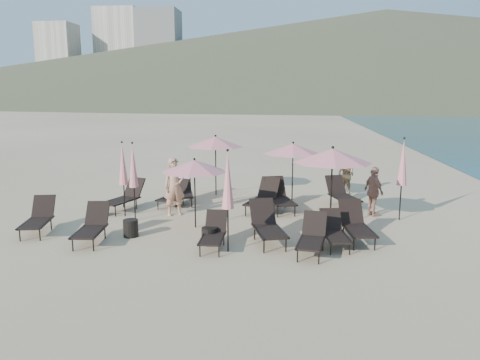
# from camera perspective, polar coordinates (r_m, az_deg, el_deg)

# --- Properties ---
(ground) EXTENTS (800.00, 800.00, 0.00)m
(ground) POSITION_cam_1_polar(r_m,az_deg,el_deg) (12.53, 0.26, -7.93)
(ground) COLOR #D6BA8C
(ground) RESTS_ON ground
(volcanic_headland) EXTENTS (690.00, 690.00, 55.00)m
(volcanic_headland) POSITION_cam_1_polar(r_m,az_deg,el_deg) (322.97, 19.11, 14.01)
(volcanic_headland) COLOR brown
(volcanic_headland) RESTS_ON ground
(hotel_skyline) EXTENTS (109.00, 82.00, 55.00)m
(hotel_skyline) POSITION_cam_1_polar(r_m,az_deg,el_deg) (299.17, -12.90, 14.19)
(hotel_skyline) COLOR beige
(hotel_skyline) RESTS_ON ground
(lounger_0) EXTENTS (0.96, 1.77, 0.96)m
(lounger_0) POSITION_cam_1_polar(r_m,az_deg,el_deg) (14.67, -23.37, -4.21)
(lounger_0) COLOR black
(lounger_0) RESTS_ON ground
(lounger_1) EXTENTS (0.81, 1.74, 0.97)m
(lounger_1) POSITION_cam_1_polar(r_m,az_deg,el_deg) (13.29, -17.60, -5.31)
(lounger_1) COLOR black
(lounger_1) RESTS_ON ground
(lounger_2) EXTENTS (0.59, 1.51, 0.87)m
(lounger_2) POSITION_cam_1_polar(r_m,az_deg,el_deg) (12.22, -3.24, -6.43)
(lounger_2) COLOR black
(lounger_2) RESTS_ON ground
(lounger_3) EXTENTS (1.17, 1.94, 1.05)m
(lounger_3) POSITION_cam_1_polar(r_m,az_deg,el_deg) (12.64, 3.33, -5.45)
(lounger_3) COLOR black
(lounger_3) RESTS_ON ground
(lounger_4) EXTENTS (0.76, 1.57, 0.87)m
(lounger_4) POSITION_cam_1_polar(r_m,az_deg,el_deg) (12.59, 11.42, -6.11)
(lounger_4) COLOR black
(lounger_4) RESTS_ON ground
(lounger_5) EXTENTS (0.90, 1.82, 1.00)m
(lounger_5) POSITION_cam_1_polar(r_m,az_deg,el_deg) (13.14, 13.96, -5.23)
(lounger_5) COLOR black
(lounger_5) RESTS_ON ground
(lounger_6) EXTENTS (1.21, 1.89, 1.02)m
(lounger_6) POSITION_cam_1_polar(r_m,az_deg,el_deg) (16.55, -13.90, -1.95)
(lounger_6) COLOR black
(lounger_6) RESTS_ON ground
(lounger_7) EXTENTS (1.11, 1.93, 1.14)m
(lounger_7) POSITION_cam_1_polar(r_m,az_deg,el_deg) (17.35, -7.02, -0.92)
(lounger_7) COLOR black
(lounger_7) RESTS_ON ground
(lounger_8) EXTENTS (0.95, 1.63, 0.88)m
(lounger_8) POSITION_cam_1_polar(r_m,az_deg,el_deg) (16.88, -8.07, -1.72)
(lounger_8) COLOR black
(lounger_8) RESTS_ON ground
(lounger_9) EXTENTS (1.20, 1.98, 1.07)m
(lounger_9) POSITION_cam_1_polar(r_m,az_deg,el_deg) (16.03, 4.82, -1.99)
(lounger_9) COLOR black
(lounger_9) RESTS_ON ground
(lounger_10) EXTENTS (1.22, 1.98, 1.06)m
(lounger_10) POSITION_cam_1_polar(r_m,az_deg,el_deg) (15.90, 2.85, -2.07)
(lounger_10) COLOR black
(lounger_10) RESTS_ON ground
(lounger_11) EXTENTS (1.21, 1.88, 1.01)m
(lounger_11) POSITION_cam_1_polar(r_m,az_deg,el_deg) (16.91, 12.31, -1.63)
(lounger_11) COLOR black
(lounger_11) RESTS_ON ground
(lounger_12) EXTENTS (0.86, 1.69, 0.93)m
(lounger_12) POSITION_cam_1_polar(r_m,az_deg,el_deg) (11.94, 8.78, -6.81)
(lounger_12) COLOR black
(lounger_12) RESTS_ON ground
(umbrella_open_0) EXTENTS (1.96, 1.96, 2.11)m
(umbrella_open_0) POSITION_cam_1_polar(r_m,az_deg,el_deg) (13.78, -5.58, 1.70)
(umbrella_open_0) COLOR black
(umbrella_open_0) RESTS_ON ground
(umbrella_open_1) EXTENTS (2.30, 2.30, 2.48)m
(umbrella_open_1) POSITION_cam_1_polar(r_m,az_deg,el_deg) (13.79, 11.21, 2.92)
(umbrella_open_1) COLOR black
(umbrella_open_1) RESTS_ON ground
(umbrella_open_2) EXTENTS (2.22, 2.22, 2.39)m
(umbrella_open_2) POSITION_cam_1_polar(r_m,az_deg,el_deg) (18.22, -3.00, 4.68)
(umbrella_open_2) COLOR black
(umbrella_open_2) RESTS_ON ground
(umbrella_open_3) EXTENTS (2.10, 2.10, 2.26)m
(umbrella_open_3) POSITION_cam_1_polar(r_m,az_deg,el_deg) (16.92, 6.48, 3.81)
(umbrella_open_3) COLOR black
(umbrella_open_3) RESTS_ON ground
(umbrella_closed_0) EXTENTS (0.31, 0.31, 2.63)m
(umbrella_closed_0) POSITION_cam_1_polar(r_m,az_deg,el_deg) (11.58, -1.51, -0.10)
(umbrella_closed_0) COLOR black
(umbrella_closed_0) RESTS_ON ground
(umbrella_closed_1) EXTENTS (0.31, 0.31, 2.64)m
(umbrella_closed_1) POSITION_cam_1_polar(r_m,az_deg,el_deg) (15.39, 19.23, 1.99)
(umbrella_closed_1) COLOR black
(umbrella_closed_1) RESTS_ON ground
(umbrella_closed_2) EXTENTS (0.29, 0.29, 2.47)m
(umbrella_closed_2) POSITION_cam_1_polar(r_m,az_deg,el_deg) (15.48, -14.10, 1.86)
(umbrella_closed_2) COLOR black
(umbrella_closed_2) RESTS_ON ground
(umbrella_closed_3) EXTENTS (0.29, 0.29, 2.49)m
(umbrella_closed_3) POSITION_cam_1_polar(r_m,az_deg,el_deg) (14.91, -12.90, 1.67)
(umbrella_closed_3) COLOR black
(umbrella_closed_3) RESTS_ON ground
(side_table_0) EXTENTS (0.42, 0.42, 0.49)m
(side_table_0) POSITION_cam_1_polar(r_m,az_deg,el_deg) (13.52, -13.18, -5.73)
(side_table_0) COLOR black
(side_table_0) RESTS_ON ground
(side_table_1) EXTENTS (0.43, 0.43, 0.46)m
(side_table_1) POSITION_cam_1_polar(r_m,az_deg,el_deg) (12.54, -3.75, -6.82)
(side_table_1) COLOR black
(side_table_1) RESTS_ON ground
(beachgoer_a) EXTENTS (0.83, 0.73, 1.91)m
(beachgoer_a) POSITION_cam_1_polar(r_m,az_deg,el_deg) (15.44, -8.00, -0.81)
(beachgoer_a) COLOR tan
(beachgoer_a) RESTS_ON ground
(beachgoer_b) EXTENTS (0.94, 0.94, 1.54)m
(beachgoer_b) POSITION_cam_1_polar(r_m,az_deg,el_deg) (19.00, 12.78, 0.60)
(beachgoer_b) COLOR #A27B53
(beachgoer_b) RESTS_ON ground
(beachgoer_c) EXTENTS (0.76, 1.04, 1.63)m
(beachgoer_c) POSITION_cam_1_polar(r_m,az_deg,el_deg) (15.85, 15.99, -1.34)
(beachgoer_c) COLOR #A6735E
(beachgoer_c) RESTS_ON ground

